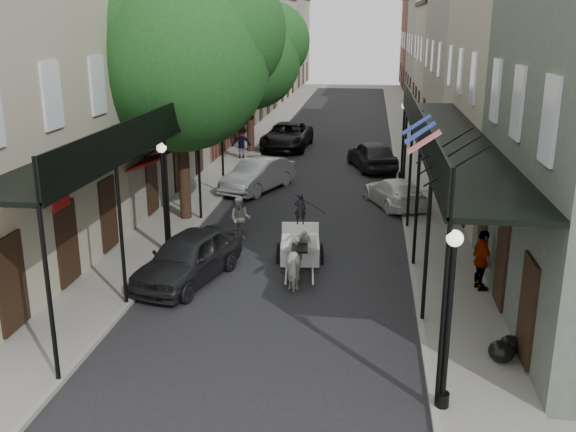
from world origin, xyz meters
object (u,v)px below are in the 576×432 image
(horse, at_px, (300,261))
(car_left_mid, at_px, (258,175))
(lamppost_right_near, at_px, (448,318))
(car_right_near, at_px, (394,192))
(tree_near, at_px, (190,51))
(carriage, at_px, (300,230))
(pedestrian_walking, at_px, (240,219))
(tree_far, at_px, (256,53))
(car_right_far, at_px, (372,155))
(car_left_near, at_px, (188,257))
(pedestrian_sidewalk_left, at_px, (241,142))
(pedestrian_sidewalk_right, at_px, (482,260))
(car_left_far, at_px, (287,136))
(lamppost_right_far, at_px, (403,139))
(lamppost_left, at_px, (164,197))

(horse, distance_m, car_left_mid, 11.30)
(lamppost_right_near, height_order, car_right_near, lamppost_right_near)
(tree_near, distance_m, carriage, 8.07)
(lamppost_right_near, bearing_deg, pedestrian_walking, 121.51)
(tree_far, height_order, car_right_far, tree_far)
(tree_far, distance_m, horse, 21.19)
(horse, bearing_deg, car_left_near, -2.79)
(pedestrian_sidewalk_left, xyz_separation_m, car_left_near, (1.94, -17.83, -0.27))
(lamppost_right_near, relative_size, pedestrian_sidewalk_right, 2.08)
(pedestrian_sidewalk_left, distance_m, pedestrian_sidewalk_right, 20.56)
(car_left_mid, relative_size, car_right_near, 1.10)
(tree_far, xyz_separation_m, car_left_far, (1.65, 1.40, -5.04))
(horse, relative_size, car_left_far, 0.30)
(lamppost_right_near, bearing_deg, car_left_near, 138.97)
(carriage, bearing_deg, lamppost_right_near, -71.67)
(tree_far, relative_size, pedestrian_sidewalk_right, 4.83)
(horse, height_order, car_right_far, car_right_far)
(lamppost_right_near, xyz_separation_m, car_left_near, (-6.90, 6.00, -1.30))
(car_right_far, bearing_deg, lamppost_right_near, 77.72)
(tree_far, xyz_separation_m, pedestrian_sidewalk_right, (10.02, -20.02, -4.83))
(tree_far, height_order, pedestrian_sidewalk_right, tree_far)
(horse, bearing_deg, carriage, -90.00)
(tree_far, relative_size, car_left_far, 1.51)
(tree_far, xyz_separation_m, pedestrian_sidewalk_left, (-0.49, -2.35, -4.81))
(pedestrian_sidewalk_right, distance_m, car_right_far, 16.45)
(tree_far, height_order, lamppost_right_near, tree_far)
(pedestrian_walking, distance_m, pedestrian_sidewalk_right, 8.65)
(car_left_far, bearing_deg, pedestrian_walking, -85.32)
(horse, height_order, pedestrian_sidewalk_right, pedestrian_sidewalk_right)
(lamppost_right_far, bearing_deg, car_right_far, 122.44)
(car_left_far, bearing_deg, car_left_near, -87.79)
(tree_near, xyz_separation_m, car_left_mid, (1.60, 4.86, -5.75))
(carriage, height_order, car_left_far, carriage)
(tree_near, xyz_separation_m, lamppost_left, (0.10, -4.18, -4.44))
(horse, distance_m, pedestrian_sidewalk_right, 5.24)
(tree_near, relative_size, car_left_far, 1.69)
(pedestrian_walking, bearing_deg, pedestrian_sidewalk_right, -24.28)
(pedestrian_walking, relative_size, car_left_far, 0.28)
(tree_far, relative_size, carriage, 3.54)
(pedestrian_sidewalk_left, distance_m, car_left_near, 17.94)
(horse, relative_size, car_left_mid, 0.38)
(tree_far, xyz_separation_m, carriage, (4.56, -17.74, -4.89))
(carriage, bearing_deg, car_right_near, 58.20)
(car_left_far, bearing_deg, horse, -78.91)
(lamppost_left, xyz_separation_m, car_left_mid, (1.50, 9.03, -1.31))
(lamppost_right_far, relative_size, pedestrian_walking, 2.33)
(tree_near, relative_size, horse, 5.59)
(tree_near, xyz_separation_m, lamppost_right_far, (8.30, 7.82, -4.44))
(lamppost_right_far, xyz_separation_m, pedestrian_sidewalk_left, (-8.84, 3.83, -1.02))
(lamppost_right_far, relative_size, pedestrian_sidewalk_right, 2.08)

